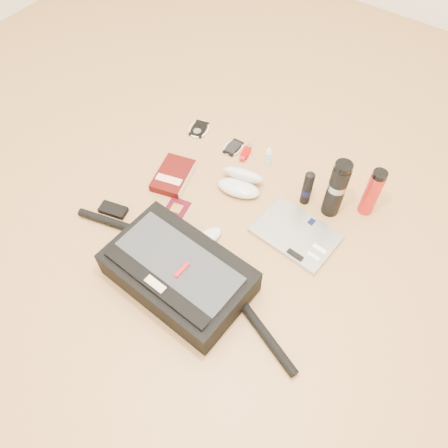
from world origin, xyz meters
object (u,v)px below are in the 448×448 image
Objects in this scene: messenger_bag at (178,272)px; book at (173,176)px; laptop at (296,234)px; thermos_red at (372,192)px; thermos_black at (336,189)px.

messenger_bag is 0.51m from book.
messenger_bag reaches higher than laptop.
thermos_red is (0.76, 0.33, 0.10)m from book.
thermos_black reaches higher than thermos_red.
thermos_black is 1.21× the size of thermos_red.
laptop is 1.18× the size of thermos_black.
laptop is at bearing 62.78° from messenger_bag.
thermos_black is (0.64, 0.24, 0.12)m from book.
messenger_bag is 0.83m from thermos_red.
thermos_red is (0.12, 0.09, -0.03)m from thermos_black.
thermos_red is at bearing 8.01° from book.
book is at bearing -156.49° from thermos_red.
book is (-0.59, -0.05, 0.01)m from laptop.
thermos_black reaches higher than book.
thermos_black is at bearing 79.42° from laptop.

